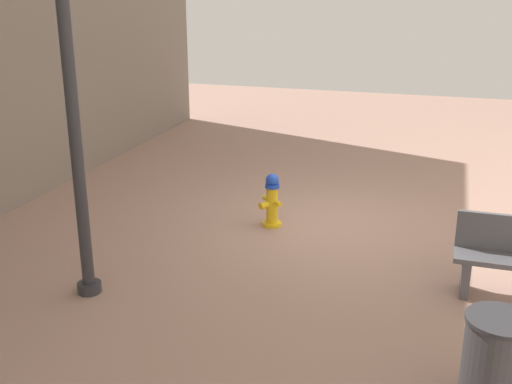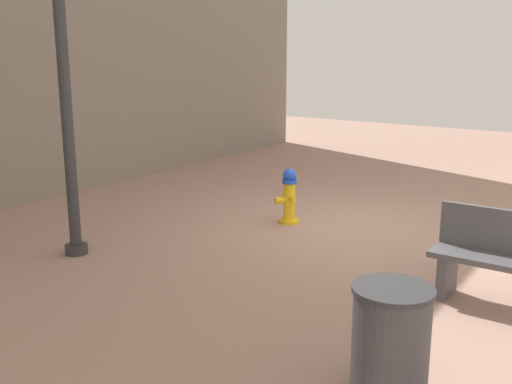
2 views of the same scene
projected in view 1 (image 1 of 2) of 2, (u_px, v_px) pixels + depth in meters
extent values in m
plane|color=#9E7A6B|center=(325.00, 224.00, 9.49)|extent=(23.40, 23.40, 0.00)
cylinder|color=gold|center=(272.00, 224.00, 9.41)|extent=(0.29, 0.29, 0.05)
cylinder|color=gold|center=(272.00, 205.00, 9.32)|extent=(0.17, 0.17, 0.54)
cylinder|color=blue|center=(272.00, 186.00, 9.22)|extent=(0.21, 0.21, 0.06)
sphere|color=blue|center=(272.00, 180.00, 9.19)|extent=(0.20, 0.20, 0.20)
cylinder|color=gold|center=(277.00, 203.00, 9.20)|extent=(0.15, 0.14, 0.08)
cylinder|color=gold|center=(267.00, 198.00, 9.40)|extent=(0.15, 0.14, 0.08)
cylinder|color=gold|center=(264.00, 205.00, 9.23)|extent=(0.16, 0.17, 0.10)
cube|color=#4C4C51|center=(465.00, 275.00, 7.34)|extent=(0.11, 0.40, 0.45)
cylinder|color=#2D2D33|center=(89.00, 287.00, 7.41)|extent=(0.28, 0.28, 0.12)
cylinder|color=#2D2D33|center=(76.00, 144.00, 6.85)|extent=(0.14, 0.14, 3.35)
cylinder|color=#38383D|center=(496.00, 364.00, 5.35)|extent=(0.57, 0.57, 0.80)
cylinder|color=#2C2C30|center=(502.00, 320.00, 5.21)|extent=(0.59, 0.59, 0.04)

